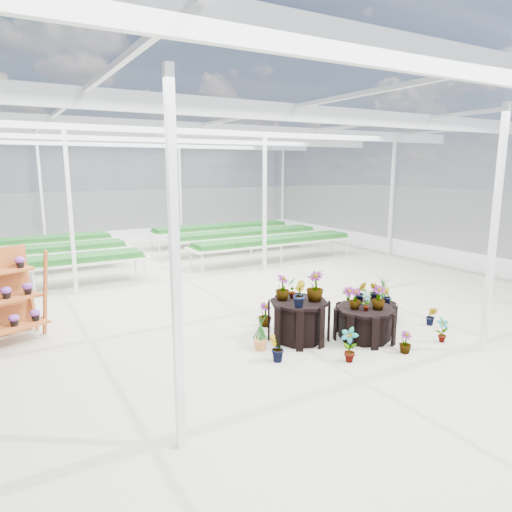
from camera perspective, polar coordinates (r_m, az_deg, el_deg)
ground_plane at (r=10.64m, az=-1.75°, el=-7.64°), size 24.00×24.00×0.00m
greenhouse_shell at (r=10.15m, az=-1.83°, el=4.49°), size 18.00×24.00×4.50m
steel_frame at (r=10.15m, az=-1.83°, el=4.49°), size 18.00×24.00×4.50m
nursery_benches at (r=17.04m, az=-13.27°, el=0.67°), size 16.00×7.00×0.84m
plinth_tall at (r=9.21m, az=5.36°, el=-8.03°), size 1.41×1.41×0.81m
plinth_mid at (r=9.53m, az=13.44°, el=-8.17°), size 1.62×1.62×0.65m
plinth_low at (r=10.71m, az=14.77°, el=-6.77°), size 1.08×1.08×0.40m
nursery_plants at (r=9.80m, az=10.39°, el=-6.04°), size 4.46×2.87×1.42m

